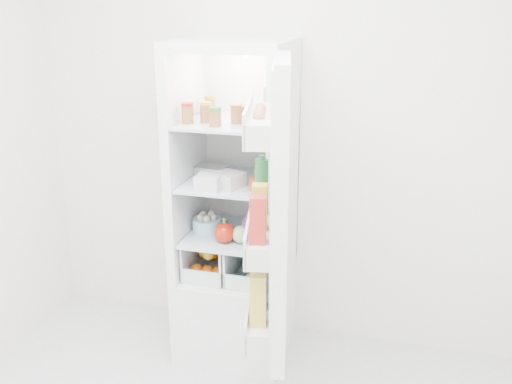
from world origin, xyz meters
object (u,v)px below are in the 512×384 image
(red_cabbage, at_px, (258,225))
(fridge_door, at_px, (274,217))
(refrigerator, at_px, (238,242))
(mushroom_bowl, at_px, (207,225))

(red_cabbage, bearing_deg, fridge_door, -67.22)
(refrigerator, relative_size, mushroom_bowl, 11.03)
(red_cabbage, xyz_separation_m, mushroom_bowl, (-0.31, 0.05, -0.05))
(refrigerator, xyz_separation_m, fridge_door, (0.36, -0.63, 0.43))
(red_cabbage, bearing_deg, refrigerator, 139.62)
(refrigerator, bearing_deg, mushroom_bowl, -152.64)
(refrigerator, height_order, fridge_door, refrigerator)
(fridge_door, bearing_deg, mushroom_bowl, 31.11)
(red_cabbage, relative_size, fridge_door, 0.14)
(refrigerator, xyz_separation_m, red_cabbage, (0.15, -0.13, 0.17))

